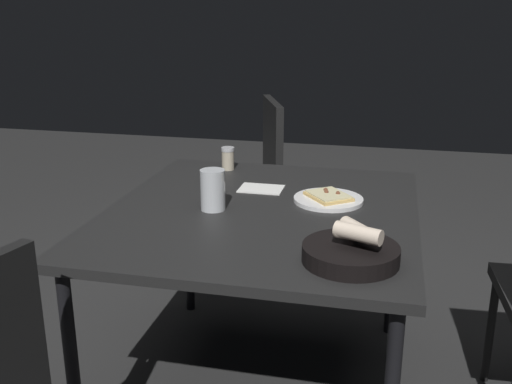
# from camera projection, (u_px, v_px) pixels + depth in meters

# --- Properties ---
(dining_table) EXTENTS (1.02, 1.14, 0.70)m
(dining_table) POSITION_uv_depth(u_px,v_px,m) (262.00, 224.00, 2.01)
(dining_table) COLOR black
(dining_table) RESTS_ON ground
(pizza_plate) EXTENTS (0.24, 0.24, 0.04)m
(pizza_plate) POSITION_uv_depth(u_px,v_px,m) (328.00, 199.00, 2.06)
(pizza_plate) COLOR white
(pizza_plate) RESTS_ON dining_table
(bread_basket) EXTENTS (0.26, 0.26, 0.11)m
(bread_basket) POSITION_uv_depth(u_px,v_px,m) (352.00, 251.00, 1.57)
(bread_basket) COLOR black
(bread_basket) RESTS_ON dining_table
(beer_glass) EXTENTS (0.08, 0.08, 0.14)m
(beer_glass) POSITION_uv_depth(u_px,v_px,m) (213.00, 192.00, 1.97)
(beer_glass) COLOR silver
(beer_glass) RESTS_ON dining_table
(pepper_shaker) EXTENTS (0.05, 0.05, 0.09)m
(pepper_shaker) POSITION_uv_depth(u_px,v_px,m) (228.00, 160.00, 2.45)
(pepper_shaker) COLOR #BFB299
(pepper_shaker) RESTS_ON dining_table
(napkin) EXTENTS (0.16, 0.12, 0.00)m
(napkin) POSITION_uv_depth(u_px,v_px,m) (261.00, 189.00, 2.20)
(napkin) COLOR white
(napkin) RESTS_ON dining_table
(chair_near) EXTENTS (0.57, 0.57, 0.90)m
(chair_near) POSITION_uv_depth(u_px,v_px,m) (250.00, 178.00, 3.02)
(chair_near) COLOR black
(chair_near) RESTS_ON ground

